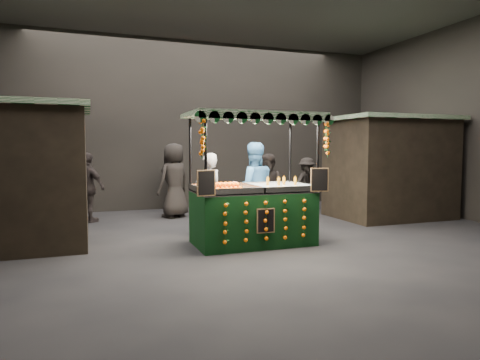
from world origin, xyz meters
name	(u,v)px	position (x,y,z in m)	size (l,w,h in m)	color
ground	(253,241)	(0.00, 0.00, 0.00)	(12.00, 12.00, 0.00)	black
market_hall	(253,64)	(0.00, 0.00, 3.38)	(12.10, 10.10, 5.05)	black
neighbour_stall_left	(3,176)	(-4.40, 1.00, 1.31)	(3.00, 2.20, 2.60)	black
neighbour_stall_right	(389,167)	(4.40, 1.50, 1.31)	(3.00, 2.20, 2.60)	black
juice_stall	(254,204)	(-0.07, -0.24, 0.75)	(2.51, 1.48, 2.44)	black
vendor_grey	(209,194)	(-0.64, 0.84, 0.85)	(0.72, 0.60, 1.70)	gray
vendor_blue	(253,189)	(0.26, 0.64, 0.96)	(1.02, 0.85, 1.92)	#27517E
shopper_0	(23,187)	(-4.39, 3.36, 0.90)	(0.68, 0.47, 1.79)	black
shopper_1	(270,188)	(1.19, 1.89, 0.83)	(1.02, 1.01, 1.67)	#292321
shopper_2	(88,187)	(-2.99, 3.32, 0.85)	(1.00, 0.99, 1.70)	#2D2625
shopper_3	(307,183)	(3.19, 3.66, 0.76)	(1.13, 0.97, 1.52)	#282320
shopper_4	(174,180)	(-0.87, 3.35, 0.97)	(1.13, 1.00, 1.93)	black
shopper_5	(370,183)	(4.50, 2.41, 0.81)	(1.25, 1.52, 1.63)	#2D2925
shopper_6	(172,183)	(-0.70, 4.60, 0.79)	(0.51, 0.66, 1.59)	#2B2623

